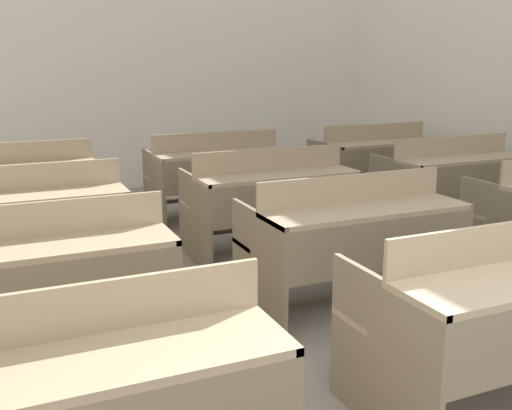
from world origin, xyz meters
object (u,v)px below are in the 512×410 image
Objects in this scene: bench_front_left at (77,404)px; bench_second_center at (353,237)px; bench_front_center at (506,309)px; bench_third_left at (28,222)px; bench_back_left at (19,188)px; bench_back_right at (376,160)px; bench_second_left at (40,279)px; bench_third_center at (271,197)px; bench_third_right at (452,179)px; bench_back_center at (217,172)px.

bench_front_left is 1.00× the size of bench_second_center.
bench_front_left is at bearing -179.89° from bench_front_center.
bench_front_left and bench_third_left have the same top height.
bench_back_right is (3.70, -0.01, 0.00)m from bench_back_left.
bench_front_left is 3.67m from bench_back_left.
bench_third_left is at bearing -90.09° from bench_back_left.
bench_back_right is at bearing 33.13° from bench_second_left.
bench_front_center is 1.00× the size of bench_second_center.
bench_second_left is (-0.01, 1.23, 0.00)m from bench_front_left.
bench_second_center is (-0.01, 1.22, 0.00)m from bench_front_center.
bench_front_left and bench_second_left have the same top height.
bench_third_center and bench_third_right have the same top height.
bench_third_left is 1.24m from bench_back_left.
bench_third_left and bench_back_right have the same top height.
bench_second_left is 1.00× the size of bench_third_center.
bench_front_left is 1.00× the size of bench_back_center.
bench_back_left is at bearing 89.91° from bench_third_left.
bench_third_right and bench_back_left have the same top height.
bench_third_center is 1.00× the size of bench_back_left.
bench_front_center is 1.00× the size of bench_second_left.
bench_back_left is at bearing 126.85° from bench_second_center.
bench_front_left is 1.23m from bench_second_left.
bench_back_right is at bearing 63.06° from bench_front_center.
bench_back_right is at bearing -0.19° from bench_back_left.
bench_second_left is 1.00× the size of bench_third_right.
bench_third_center is (1.85, 1.20, 0.00)m from bench_second_left.
bench_third_right and bench_back_center have the same top height.
bench_third_right is 2.23m from bench_back_center.
bench_back_left is 1.83m from bench_back_center.
bench_front_left and bench_back_left have the same top height.
bench_back_center is 1.00× the size of bench_back_right.
bench_third_right is 1.00× the size of bench_back_left.
bench_front_left is 1.00× the size of bench_back_right.
bench_front_left is 4.10m from bench_back_center.
bench_third_left is at bearing 146.62° from bench_second_center.
bench_front_center is at bearing -127.33° from bench_third_right.
bench_third_left is (0.02, 1.20, 0.00)m from bench_second_left.
bench_second_center is at bearing -0.20° from bench_second_left.
bench_back_left and bench_back_right have the same top height.
bench_front_center and bench_second_center have the same top height.
bench_back_center is at bearing 179.85° from bench_back_right.
bench_second_center and bench_third_left have the same top height.
bench_third_right is (1.88, 0.03, 0.00)m from bench_third_center.
bench_back_left is 1.00× the size of bench_back_right.
bench_third_center is at bearing -179.15° from bench_third_right.
bench_back_left is at bearing 116.67° from bench_front_center.
bench_back_center is at bearing 89.95° from bench_second_center.
bench_second_left is at bearing 146.55° from bench_front_center.
bench_third_right is at bearing 18.23° from bench_second_left.
bench_front_left is 5.21m from bench_back_right.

